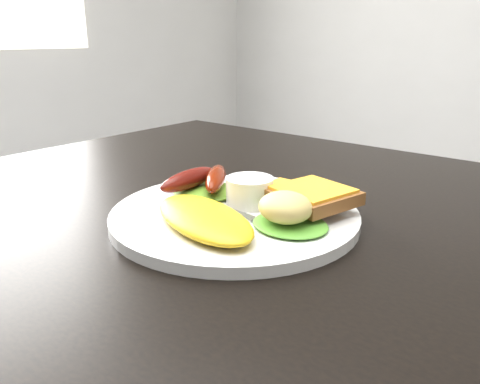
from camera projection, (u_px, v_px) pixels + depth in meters
dining_table at (323, 234)px, 0.56m from camera, size 1.20×0.80×0.04m
person at (392, 182)px, 1.06m from camera, size 0.49×0.35×1.29m
plate at (235, 215)px, 0.55m from camera, size 0.29×0.29×0.01m
lettuce_left at (206, 191)px, 0.60m from camera, size 0.10×0.09×0.01m
lettuce_right at (290, 224)px, 0.50m from camera, size 0.09×0.09×0.01m
omelette at (204, 218)px, 0.50m from camera, size 0.18×0.12×0.02m
sausage_a at (189, 179)px, 0.59m from camera, size 0.03×0.10×0.02m
sausage_b at (216, 178)px, 0.60m from camera, size 0.08×0.10×0.02m
ramekin at (250, 191)px, 0.56m from camera, size 0.07×0.07×0.03m
toast_a at (286, 198)px, 0.57m from camera, size 0.09×0.09×0.01m
toast_b at (312, 196)px, 0.53m from camera, size 0.10×0.10×0.01m
potato_salad at (285, 207)px, 0.49m from camera, size 0.08×0.07×0.03m
fork at (207, 204)px, 0.56m from camera, size 0.16×0.03×0.00m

